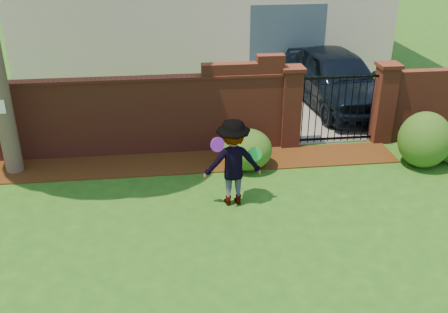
{
  "coord_description": "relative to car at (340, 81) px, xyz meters",
  "views": [
    {
      "loc": [
        -0.39,
        -6.54,
        4.88
      ],
      "look_at": [
        0.57,
        1.4,
        1.05
      ],
      "focal_mm": 40.7,
      "sensor_mm": 36.0,
      "label": 1
    }
  ],
  "objects": [
    {
      "name": "ground",
      "position": [
        -4.35,
        -6.28,
        -0.79
      ],
      "size": [
        80.0,
        80.0,
        0.01
      ],
      "primitive_type": "cube",
      "color": "#245615",
      "rests_on": "ground"
    },
    {
      "name": "mulch_bed",
      "position": [
        -5.3,
        -2.94,
        -0.77
      ],
      "size": [
        11.1,
        1.08,
        0.03
      ],
      "primitive_type": "cube",
      "color": "#391D0A",
      "rests_on": "ground"
    },
    {
      "name": "brick_wall",
      "position": [
        -6.36,
        -2.28,
        0.14
      ],
      "size": [
        8.7,
        0.31,
        2.16
      ],
      "color": "maroon",
      "rests_on": "ground"
    },
    {
      "name": "pillar_left",
      "position": [
        -1.95,
        -2.28,
        0.17
      ],
      "size": [
        0.5,
        0.5,
        1.88
      ],
      "color": "maroon",
      "rests_on": "ground"
    },
    {
      "name": "pillar_right",
      "position": [
        0.25,
        -2.28,
        0.17
      ],
      "size": [
        0.5,
        0.5,
        1.88
      ],
      "color": "maroon",
      "rests_on": "ground"
    },
    {
      "name": "iron_gate",
      "position": [
        -0.85,
        -2.28,
        0.06
      ],
      "size": [
        1.78,
        0.03,
        1.6
      ],
      "color": "black",
      "rests_on": "ground"
    },
    {
      "name": "driveway",
      "position": [
        -0.85,
        1.72,
        -0.78
      ],
      "size": [
        3.2,
        8.0,
        0.01
      ],
      "primitive_type": "cube",
      "color": "slate",
      "rests_on": "ground"
    },
    {
      "name": "car",
      "position": [
        0.0,
        0.0,
        0.0
      ],
      "size": [
        2.31,
        4.79,
        1.58
      ],
      "primitive_type": "imported",
      "rotation": [
        0.0,
        0.0,
        0.1
      ],
      "color": "black",
      "rests_on": "ground"
    },
    {
      "name": "paper_notice",
      "position": [
        -7.95,
        -3.07,
        0.71
      ],
      "size": [
        0.2,
        0.01,
        0.28
      ],
      "primitive_type": "cube",
      "color": "white",
      "rests_on": "tree"
    },
    {
      "name": "shrub_left",
      "position": [
        -3.09,
        -3.3,
        -0.36
      ],
      "size": [
        1.04,
        1.04,
        0.85
      ],
      "primitive_type": "ellipsoid",
      "color": "#1E4E17",
      "rests_on": "ground"
    },
    {
      "name": "shrub_middle",
      "position": [
        0.62,
        -3.64,
        -0.19
      ],
      "size": [
        1.09,
        1.09,
        1.2
      ],
      "primitive_type": "ellipsoid",
      "color": "#1E4E17",
      "rests_on": "ground"
    },
    {
      "name": "man",
      "position": [
        -3.59,
        -4.72,
        0.04
      ],
      "size": [
        1.09,
        0.66,
        1.65
      ],
      "primitive_type": "imported",
      "rotation": [
        0.0,
        0.0,
        3.18
      ],
      "color": "gray",
      "rests_on": "ground"
    },
    {
      "name": "frisbee_purple",
      "position": [
        -3.9,
        -4.95,
        0.53
      ],
      "size": [
        0.27,
        0.16,
        0.26
      ],
      "primitive_type": "cylinder",
      "rotation": [
        1.36,
        0.0,
        0.36
      ],
      "color": "purple",
      "rests_on": "man"
    },
    {
      "name": "frisbee_green",
      "position": [
        -3.19,
        -4.71,
        0.19
      ],
      "size": [
        0.27,
        0.09,
        0.26
      ],
      "primitive_type": "cylinder",
      "rotation": [
        1.43,
        0.0,
        0.1
      ],
      "color": "green",
      "rests_on": "man"
    }
  ]
}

